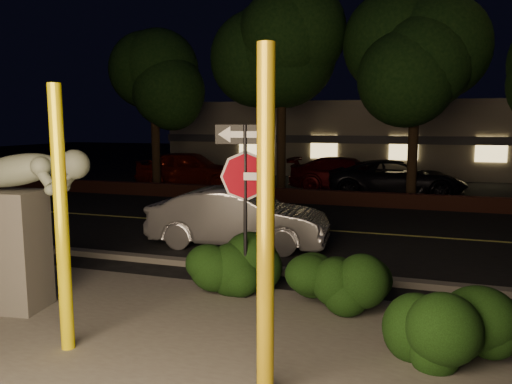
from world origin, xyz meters
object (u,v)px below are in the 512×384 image
(parked_car_darkred, at_px, (348,175))
(parked_car_dark, at_px, (396,179))
(signpost, at_px, (245,177))
(parked_car_red, at_px, (190,169))
(yellow_pole_left, at_px, (62,221))
(silver_sedan, at_px, (238,218))
(sculpture, at_px, (18,212))
(yellow_pole_right, at_px, (266,228))

(parked_car_darkred, xyz_separation_m, parked_car_dark, (1.97, -0.98, 0.00))
(signpost, xyz_separation_m, parked_car_red, (-7.13, 12.91, -1.22))
(yellow_pole_left, xyz_separation_m, parked_car_dark, (3.41, 14.87, -0.96))
(yellow_pole_left, bearing_deg, silver_sedan, 87.41)
(sculpture, bearing_deg, yellow_pole_left, -38.87)
(parked_car_red, bearing_deg, yellow_pole_left, -168.35)
(yellow_pole_left, distance_m, sculpture, 1.82)
(silver_sedan, xyz_separation_m, parked_car_red, (-5.83, 9.67, 0.13))
(yellow_pole_right, relative_size, signpost, 1.28)
(yellow_pole_left, xyz_separation_m, sculpture, (-1.56, 0.93, -0.14))
(sculpture, height_order, parked_car_red, sculpture)
(sculpture, distance_m, parked_car_darkred, 15.24)
(parked_car_darkred, relative_size, parked_car_dark, 0.95)
(parked_car_red, bearing_deg, yellow_pole_right, -160.35)
(yellow_pole_right, relative_size, sculpture, 1.47)
(signpost, relative_size, sculpture, 1.14)
(yellow_pole_left, height_order, signpost, yellow_pole_left)
(parked_car_red, bearing_deg, signpost, -159.39)
(signpost, distance_m, parked_car_dark, 12.62)
(parked_car_dark, bearing_deg, parked_car_red, 78.98)
(silver_sedan, bearing_deg, yellow_pole_left, 173.50)
(parked_car_dark, bearing_deg, silver_sedan, 153.13)
(silver_sedan, xyz_separation_m, parked_car_dark, (3.16, 9.18, 0.04))
(sculpture, bearing_deg, parked_car_red, 97.57)
(parked_car_red, distance_m, parked_car_darkred, 7.03)
(signpost, xyz_separation_m, sculpture, (-3.11, -1.52, -0.49))
(yellow_pole_right, xyz_separation_m, parked_car_red, (-8.29, 15.64, -1.02))
(parked_car_red, relative_size, parked_car_darkred, 0.96)
(yellow_pole_left, height_order, sculpture, yellow_pole_left)
(signpost, relative_size, parked_car_red, 0.60)
(sculpture, height_order, silver_sedan, sculpture)
(sculpture, bearing_deg, silver_sedan, 61.16)
(parked_car_red, relative_size, parked_car_dark, 0.92)
(parked_car_darkred, bearing_deg, sculpture, 167.25)
(parked_car_red, bearing_deg, sculpture, -172.73)
(sculpture, height_order, parked_car_darkred, sculpture)
(yellow_pole_right, height_order, parked_car_darkred, yellow_pole_right)
(silver_sedan, relative_size, parked_car_red, 0.87)
(yellow_pole_left, xyz_separation_m, parked_car_darkred, (1.44, 15.85, -0.96))
(yellow_pole_right, relative_size, parked_car_darkred, 0.74)
(parked_car_red, xyz_separation_m, parked_car_darkred, (7.02, 0.49, -0.09))
(signpost, bearing_deg, yellow_pole_right, -75.64)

